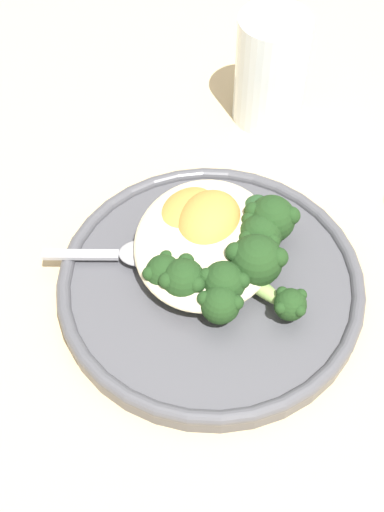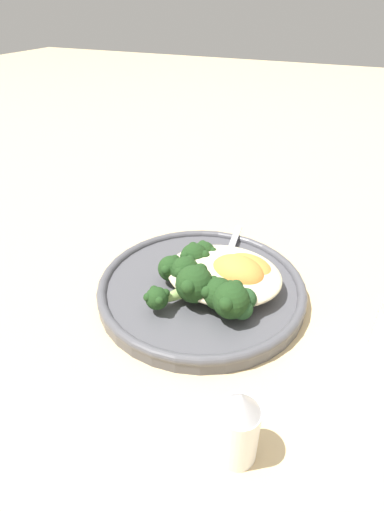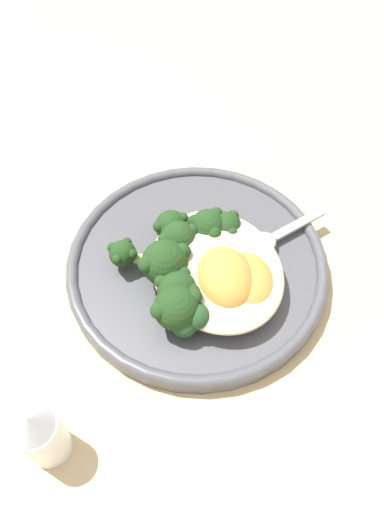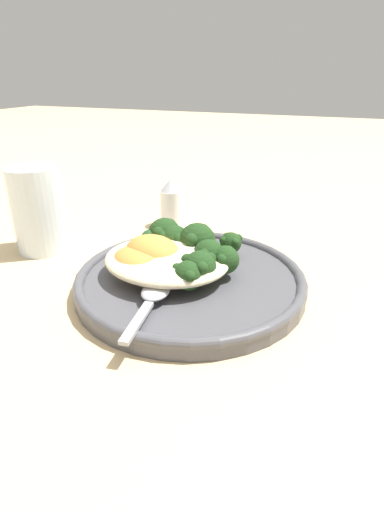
# 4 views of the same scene
# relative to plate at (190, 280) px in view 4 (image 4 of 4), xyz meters

# --- Properties ---
(ground_plane) EXTENTS (4.00, 4.00, 0.00)m
(ground_plane) POSITION_rel_plate_xyz_m (-0.02, -0.01, -0.01)
(ground_plane) COLOR #D6B784
(plate) EXTENTS (0.26, 0.26, 0.02)m
(plate) POSITION_rel_plate_xyz_m (0.00, 0.00, 0.00)
(plate) COLOR #4C4C51
(plate) RESTS_ON ground_plane
(quinoa_mound) EXTENTS (0.14, 0.12, 0.03)m
(quinoa_mound) POSITION_rel_plate_xyz_m (-0.03, -0.01, 0.02)
(quinoa_mound) COLOR beige
(quinoa_mound) RESTS_ON plate
(broccoli_stalk_0) EXTENTS (0.08, 0.06, 0.03)m
(broccoli_stalk_0) POSITION_rel_plate_xyz_m (-0.00, -0.03, 0.02)
(broccoli_stalk_0) COLOR #8EB25B
(broccoli_stalk_0) RESTS_ON plate
(broccoli_stalk_1) EXTENTS (0.08, 0.04, 0.04)m
(broccoli_stalk_1) POSITION_rel_plate_xyz_m (0.01, -0.02, 0.03)
(broccoli_stalk_1) COLOR #8EB25B
(broccoli_stalk_1) RESTS_ON plate
(broccoli_stalk_2) EXTENTS (0.10, 0.06, 0.03)m
(broccoli_stalk_2) POSITION_rel_plate_xyz_m (0.02, 0.01, 0.02)
(broccoli_stalk_2) COLOR #8EB25B
(broccoli_stalk_2) RESTS_ON plate
(broccoli_stalk_3) EXTENTS (0.07, 0.06, 0.04)m
(broccoli_stalk_3) POSITION_rel_plate_xyz_m (0.01, 0.01, 0.03)
(broccoli_stalk_3) COLOR #8EB25B
(broccoli_stalk_3) RESTS_ON plate
(broccoli_stalk_4) EXTENTS (0.08, 0.11, 0.03)m
(broccoli_stalk_4) POSITION_rel_plate_xyz_m (0.01, 0.04, 0.02)
(broccoli_stalk_4) COLOR #8EB25B
(broccoli_stalk_4) RESTS_ON plate
(broccoli_stalk_5) EXTENTS (0.06, 0.09, 0.04)m
(broccoli_stalk_5) POSITION_rel_plate_xyz_m (-0.01, 0.03, 0.03)
(broccoli_stalk_5) COLOR #8EB25B
(broccoli_stalk_5) RESTS_ON plate
(broccoli_stalk_6) EXTENTS (0.04, 0.09, 0.04)m
(broccoli_stalk_6) POSITION_rel_plate_xyz_m (-0.03, 0.03, 0.03)
(broccoli_stalk_6) COLOR #8EB25B
(broccoli_stalk_6) RESTS_ON plate
(broccoli_stalk_7) EXTENTS (0.05, 0.09, 0.04)m
(broccoli_stalk_7) POSITION_rel_plate_xyz_m (-0.05, 0.04, 0.03)
(broccoli_stalk_7) COLOR #8EB25B
(broccoli_stalk_7) RESTS_ON plate
(sweet_potato_chunk_0) EXTENTS (0.08, 0.07, 0.04)m
(sweet_potato_chunk_0) POSITION_rel_plate_xyz_m (-0.04, -0.01, 0.03)
(sweet_potato_chunk_0) COLOR orange
(sweet_potato_chunk_0) RESTS_ON plate
(sweet_potato_chunk_1) EXTENTS (0.08, 0.07, 0.03)m
(sweet_potato_chunk_1) POSITION_rel_plate_xyz_m (-0.05, -0.03, 0.03)
(sweet_potato_chunk_1) COLOR orange
(sweet_potato_chunk_1) RESTS_ON plate
(kale_tuft) EXTENTS (0.04, 0.04, 0.03)m
(kale_tuft) POSITION_rel_plate_xyz_m (-0.06, 0.04, 0.02)
(kale_tuft) COLOR #234723
(kale_tuft) RESTS_ON plate
(spoon) EXTENTS (0.03, 0.11, 0.01)m
(spoon) POSITION_rel_plate_xyz_m (-0.01, -0.07, 0.01)
(spoon) COLOR #A3A3A8
(spoon) RESTS_ON plate
(water_glass) EXTENTS (0.07, 0.07, 0.11)m
(water_glass) POSITION_rel_plate_xyz_m (-0.23, 0.03, 0.05)
(water_glass) COLOR silver
(water_glass) RESTS_ON ground_plane
(salt_shaker) EXTENTS (0.03, 0.03, 0.08)m
(salt_shaker) POSITION_rel_plate_xyz_m (-0.11, 0.18, 0.03)
(salt_shaker) COLOR white
(salt_shaker) RESTS_ON ground_plane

